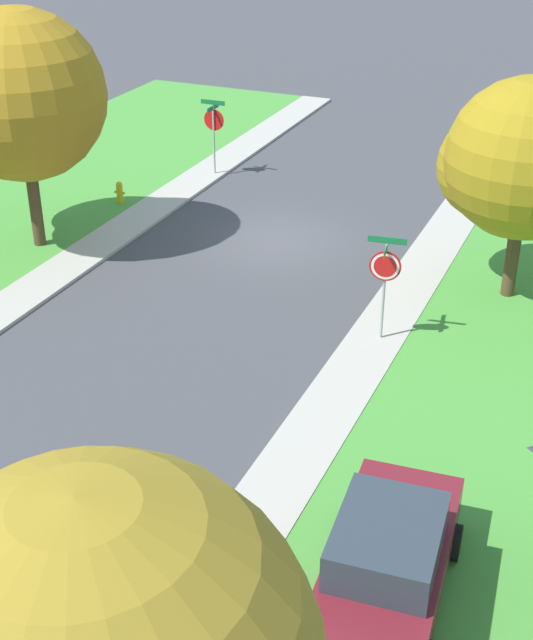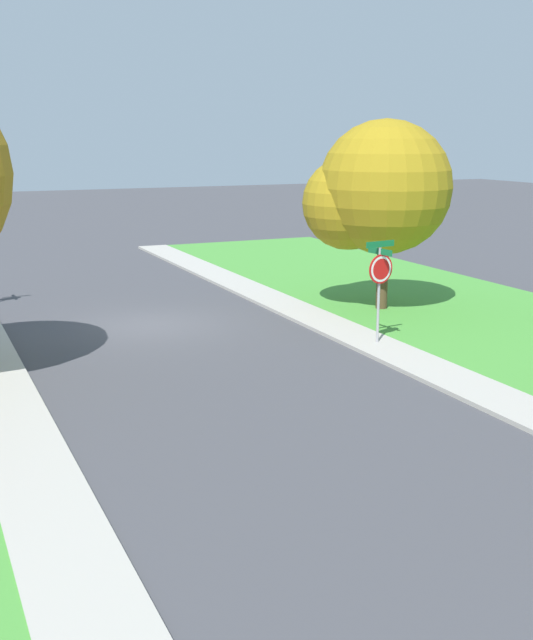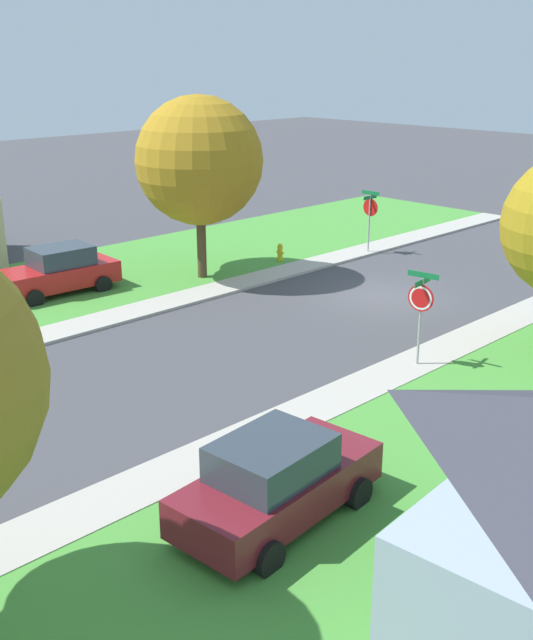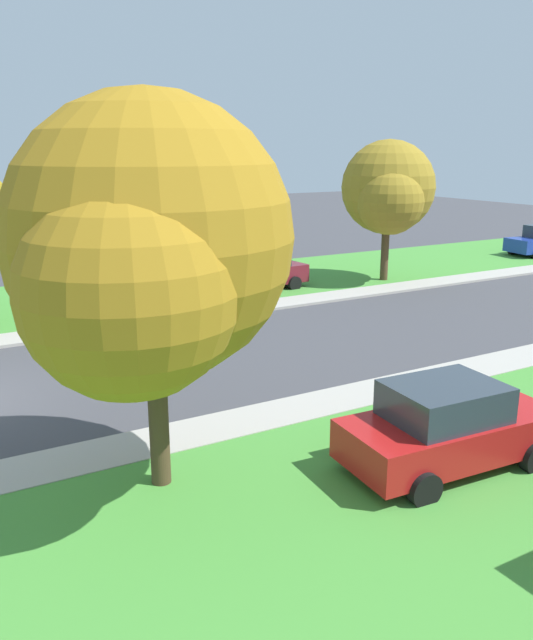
# 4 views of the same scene
# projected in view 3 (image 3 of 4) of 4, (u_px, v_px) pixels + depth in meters

# --- Properties ---
(ground_plane) EXTENTS (120.00, 120.00, 0.00)m
(ground_plane) POSITION_uv_depth(u_px,v_px,m) (383.00, 296.00, 27.87)
(ground_plane) COLOR #424247
(sidewalk_east) EXTENTS (1.40, 56.00, 0.10)m
(sidewalk_east) POSITION_uv_depth(u_px,v_px,m) (16.00, 343.00, 23.15)
(sidewalk_east) COLOR #ADA89E
(sidewalk_east) RESTS_ON ground
(sidewalk_west) EXTENTS (1.40, 56.00, 0.10)m
(sidewalk_west) POSITION_uv_depth(u_px,v_px,m) (218.00, 453.00, 16.78)
(sidewalk_west) COLOR #ADA89E
(sidewalk_west) RESTS_ON ground
(lawn_west) EXTENTS (8.00, 56.00, 0.08)m
(lawn_west) POSITION_uv_depth(u_px,v_px,m) (390.00, 547.00, 13.60)
(lawn_west) COLOR #479338
(lawn_west) RESTS_ON ground
(stop_sign_near_corner) EXTENTS (0.92, 0.92, 2.77)m
(stop_sign_near_corner) POSITION_uv_depth(u_px,v_px,m) (370.00, 211.00, 33.20)
(stop_sign_near_corner) COLOR #9E9EA3
(stop_sign_near_corner) RESTS_ON ground
(stop_sign_far_corner) EXTENTS (0.91, 0.91, 2.77)m
(stop_sign_far_corner) POSITION_uv_depth(u_px,v_px,m) (421.00, 303.00, 20.89)
(stop_sign_far_corner) COLOR #9E9EA3
(stop_sign_far_corner) RESTS_ON ground
(car_maroon_across_road) EXTENTS (2.32, 4.44, 1.76)m
(car_maroon_across_road) POSITION_uv_depth(u_px,v_px,m) (277.00, 481.00, 14.12)
(car_maroon_across_road) COLOR maroon
(car_maroon_across_road) RESTS_ON ground
(car_red_near_corner) EXTENTS (2.23, 4.40, 1.76)m
(car_red_near_corner) POSITION_uv_depth(u_px,v_px,m) (58.00, 271.00, 27.80)
(car_red_near_corner) COLOR red
(car_red_near_corner) RESTS_ON ground
(tree_across_left) EXTENTS (5.17, 4.81, 6.99)m
(tree_across_left) POSITION_uv_depth(u_px,v_px,m) (198.00, 164.00, 28.86)
(tree_across_left) COLOR #4C3823
(tree_across_left) RESTS_ON ground
(fire_hydrant) EXTENTS (0.38, 0.22, 0.83)m
(fire_hydrant) POSITION_uv_depth(u_px,v_px,m) (280.00, 253.00, 32.16)
(fire_hydrant) COLOR gold
(fire_hydrant) RESTS_ON ground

